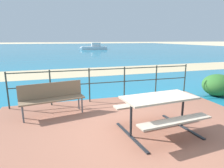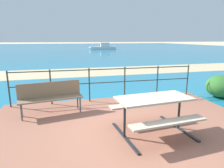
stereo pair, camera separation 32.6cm
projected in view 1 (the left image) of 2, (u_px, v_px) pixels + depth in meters
name	position (u px, v px, depth m)	size (l,w,h in m)	color
ground_plane	(135.00, 134.00, 4.31)	(240.00, 240.00, 0.00)	beige
patio_paving	(135.00, 133.00, 4.30)	(6.40, 5.20, 0.06)	#935B47
sea_water	(62.00, 49.00, 41.70)	(90.00, 90.00, 0.01)	teal
beach_strip	(82.00, 72.00, 12.27)	(54.00, 3.38, 0.01)	tan
picnic_table	(159.00, 105.00, 4.16)	(1.68, 1.50, 0.80)	tan
park_bench	(52.00, 96.00, 5.16)	(1.69, 0.71, 0.85)	#7A6047
railing_fence	(107.00, 80.00, 6.35)	(5.94, 0.04, 1.09)	#2D3833
shrub_right	(218.00, 85.00, 7.15)	(1.09, 1.09, 0.79)	#2D6628
boat_near	(94.00, 47.00, 38.17)	(5.48, 1.92, 1.31)	silver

